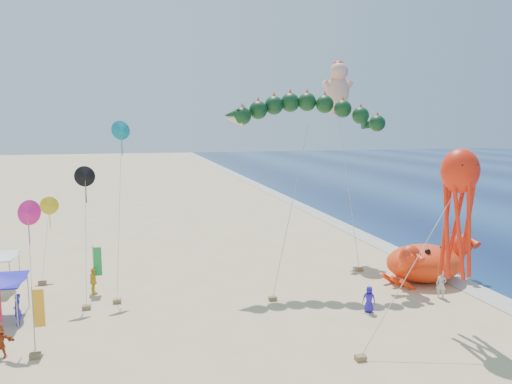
% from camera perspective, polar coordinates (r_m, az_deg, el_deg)
% --- Properties ---
extents(ground, '(320.00, 320.00, 0.00)m').
position_cam_1_polar(ground, '(33.25, 4.28, -11.51)').
color(ground, '#D1B784').
rests_on(ground, ground).
extents(foam_strip, '(320.00, 320.00, 0.00)m').
position_cam_1_polar(foam_strip, '(38.61, 21.66, -9.28)').
color(foam_strip, silver).
rests_on(foam_strip, ground).
extents(crab_inflatable, '(7.21, 5.93, 3.16)m').
position_cam_1_polar(crab_inflatable, '(37.21, 18.71, -7.55)').
color(crab_inflatable, '#FF360D').
rests_on(crab_inflatable, ground).
extents(dragon_kite, '(11.49, 6.23, 12.76)m').
position_cam_1_polar(dragon_kite, '(35.40, 5.79, 8.61)').
color(dragon_kite, black).
rests_on(dragon_kite, ground).
extents(cherub_kite, '(2.28, 8.16, 16.28)m').
position_cam_1_polar(cherub_kite, '(44.06, 9.35, 11.83)').
color(cherub_kite, '#EFAA92').
rests_on(cherub_kite, ground).
extents(octopus_kite, '(7.72, 3.29, 9.73)m').
position_cam_1_polar(octopus_kite, '(28.16, 22.10, -1.20)').
color(octopus_kite, red).
rests_on(octopus_kite, ground).
extents(feather_flags, '(7.90, 7.99, 3.20)m').
position_cam_1_polar(feather_flags, '(30.90, -24.78, -9.83)').
color(feather_flags, gray).
rests_on(feather_flags, ground).
extents(beachgoers, '(29.26, 9.33, 1.81)m').
position_cam_1_polar(beachgoers, '(31.44, -19.09, -11.45)').
color(beachgoers, yellow).
rests_on(beachgoers, ground).
extents(small_kites, '(10.31, 14.61, 11.24)m').
position_cam_1_polar(small_kites, '(33.46, -22.07, -0.11)').
color(small_kites, yellow).
rests_on(small_kites, ground).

